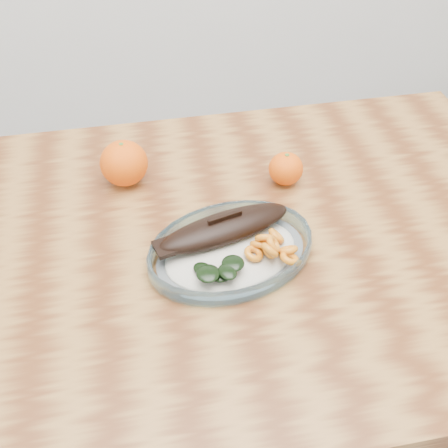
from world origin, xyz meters
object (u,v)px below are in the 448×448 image
object	(u,v)px
dining_table	(226,278)
orange_left	(124,163)
orange_right	(286,169)
plated_meal	(231,248)

from	to	relation	value
dining_table	orange_left	xyz separation A→B (m)	(-0.16, 0.19, 0.14)
dining_table	orange_right	bearing A→B (deg)	43.18
orange_right	plated_meal	bearing A→B (deg)	-129.05
dining_table	plated_meal	size ratio (longest dim) A/B	1.97
dining_table	plated_meal	distance (m)	0.12
dining_table	orange_left	world-z (taller)	orange_left
dining_table	orange_right	size ratio (longest dim) A/B	18.41
orange_left	orange_right	world-z (taller)	orange_left
dining_table	orange_right	xyz separation A→B (m)	(0.14, 0.13, 0.13)
dining_table	orange_right	world-z (taller)	orange_right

